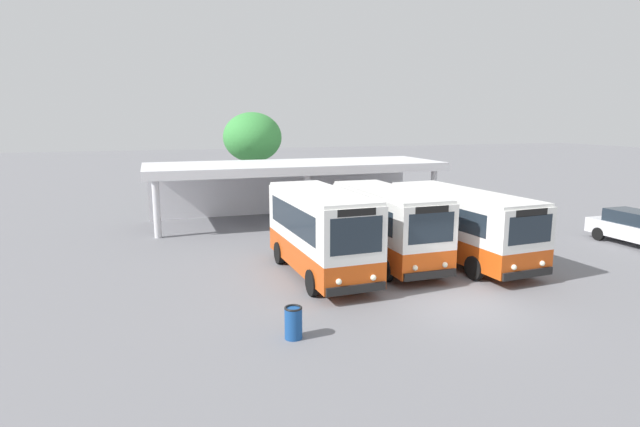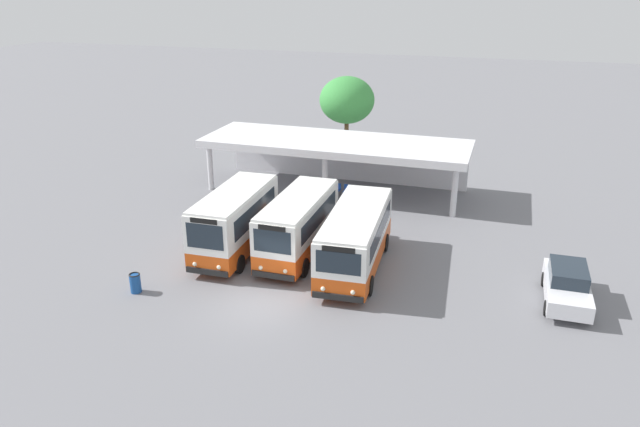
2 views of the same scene
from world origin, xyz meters
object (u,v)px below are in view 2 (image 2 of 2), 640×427
city_bus_nearest_orange (235,220)px  waiting_chair_end_by_column (327,188)px  city_bus_second_in_row (298,224)px  litter_bin_apron (135,283)px  parked_car_flank (567,285)px  city_bus_middle_cream (356,237)px  waiting_chair_second_from_end (337,189)px  waiting_chair_middle_seat (347,190)px

city_bus_nearest_orange → waiting_chair_end_by_column: 9.91m
city_bus_second_in_row → waiting_chair_end_by_column: bearing=97.9°
city_bus_nearest_orange → city_bus_second_in_row: 3.18m
waiting_chair_end_by_column → litter_bin_apron: 15.43m
parked_car_flank → waiting_chair_end_by_column: bearing=144.4°
city_bus_middle_cream → litter_bin_apron: size_ratio=8.76×
waiting_chair_end_by_column → parked_car_flank: bearing=-35.6°
parked_car_flank → city_bus_nearest_orange: bearing=179.1°
city_bus_second_in_row → parked_car_flank: (12.56, -0.93, -0.88)m
city_bus_second_in_row → city_bus_middle_cream: bearing=-11.0°
waiting_chair_end_by_column → waiting_chair_second_from_end: size_ratio=1.00×
city_bus_nearest_orange → litter_bin_apron: city_bus_nearest_orange is taller
city_bus_nearest_orange → litter_bin_apron: bearing=-115.8°
city_bus_second_in_row → waiting_chair_end_by_column: (-1.25, 8.97, -1.19)m
city_bus_nearest_orange → parked_car_flank: (15.67, -0.24, -0.97)m
litter_bin_apron → city_bus_second_in_row: bearing=46.2°
city_bus_middle_cream → waiting_chair_end_by_column: city_bus_middle_cream is taller
city_bus_middle_cream → litter_bin_apron: (-8.70, -5.24, -1.19)m
city_bus_second_in_row → waiting_chair_end_by_column: 9.13m
parked_car_flank → waiting_chair_middle_seat: parked_car_flank is taller
city_bus_second_in_row → waiting_chair_end_by_column: size_ratio=8.15×
waiting_chair_end_by_column → waiting_chair_middle_seat: size_ratio=1.00×
parked_car_flank → waiting_chair_end_by_column: 16.99m
waiting_chair_end_by_column → litter_bin_apron: bearing=-106.4°
city_bus_second_in_row → litter_bin_apron: (-5.60, -5.84, -1.25)m
waiting_chair_end_by_column → waiting_chair_second_from_end: bearing=-0.0°
waiting_chair_end_by_column → litter_bin_apron: litter_bin_apron is taller
city_bus_middle_cream → parked_car_flank: size_ratio=1.81×
waiting_chair_end_by_column → litter_bin_apron: (-4.35, -14.81, -0.07)m
waiting_chair_end_by_column → waiting_chair_middle_seat: (1.33, -0.04, 0.00)m
city_bus_nearest_orange → city_bus_second_in_row: bearing=12.4°
city_bus_second_in_row → litter_bin_apron: size_ratio=7.79×
waiting_chair_end_by_column → city_bus_nearest_orange: bearing=-100.9°
city_bus_middle_cream → waiting_chair_second_from_end: 10.32m
city_bus_middle_cream → waiting_chair_end_by_column: bearing=114.4°
waiting_chair_end_by_column → litter_bin_apron: size_ratio=0.96×
city_bus_second_in_row → waiting_chair_middle_seat: bearing=89.5°
parked_car_flank → waiting_chair_second_from_end: 16.45m
parked_car_flank → waiting_chair_middle_seat: size_ratio=5.05×
waiting_chair_middle_seat → parked_car_flank: bearing=-38.3°
parked_car_flank → litter_bin_apron: (-18.16, -4.91, -0.37)m
city_bus_second_in_row → waiting_chair_middle_seat: size_ratio=8.15×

